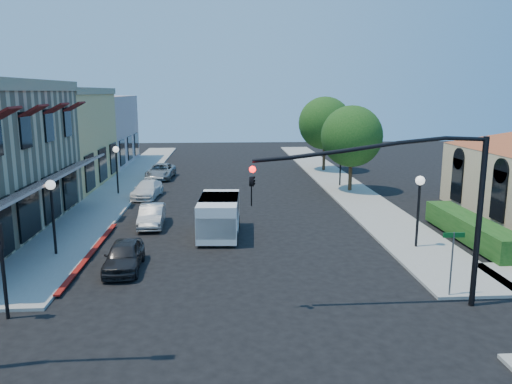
{
  "coord_description": "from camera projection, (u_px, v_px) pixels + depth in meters",
  "views": [
    {
      "loc": [
        -0.73,
        -14.53,
        7.46
      ],
      "look_at": [
        0.85,
        9.49,
        2.6
      ],
      "focal_mm": 35.0,
      "sensor_mm": 36.0,
      "label": 1
    }
  ],
  "objects": [
    {
      "name": "sidewalk_left",
      "position": [
        128.0,
        182.0,
        41.57
      ],
      "size": [
        3.5,
        50.0,
        0.12
      ],
      "primitive_type": "cube",
      "color": "gray",
      "rests_on": "ground"
    },
    {
      "name": "parked_car_c",
      "position": [
        147.0,
        189.0,
        35.68
      ],
      "size": [
        2.11,
        4.21,
        1.17
      ],
      "primitive_type": "imported",
      "rotation": [
        0.0,
        0.0,
        -0.12
      ],
      "color": "white",
      "rests_on": "ground"
    },
    {
      "name": "hedge",
      "position": [
        470.0,
        241.0,
        25.29
      ],
      "size": [
        1.4,
        8.0,
        1.1
      ],
      "primitive_type": "cube",
      "color": "#174513",
      "rests_on": "ground"
    },
    {
      "name": "street_tree_a",
      "position": [
        352.0,
        136.0,
        36.99
      ],
      "size": [
        4.56,
        4.56,
        6.48
      ],
      "color": "#362615",
      "rests_on": "ground"
    },
    {
      "name": "yellow_stucco_building",
      "position": [
        36.0,
        139.0,
        39.42
      ],
      "size": [
        10.0,
        12.0,
        7.6
      ],
      "primitive_type": "cube",
      "color": "tan",
      "rests_on": "ground"
    },
    {
      "name": "signal_mast_arm",
      "position": [
        420.0,
        194.0,
        16.77
      ],
      "size": [
        8.01,
        0.39,
        6.0
      ],
      "color": "black",
      "rests_on": "ground"
    },
    {
      "name": "white_van",
      "position": [
        219.0,
        214.0,
        26.01
      ],
      "size": [
        2.26,
        4.71,
        2.04
      ],
      "color": "white",
      "rests_on": "ground"
    },
    {
      "name": "parked_car_a",
      "position": [
        124.0,
        256.0,
        21.16
      ],
      "size": [
        1.56,
        3.67,
        1.24
      ],
      "primitive_type": "imported",
      "rotation": [
        0.0,
        0.0,
        0.03
      ],
      "color": "black",
      "rests_on": "ground"
    },
    {
      "name": "lamppost_left_near",
      "position": [
        52.0,
        198.0,
        22.47
      ],
      "size": [
        0.44,
        0.44,
        3.57
      ],
      "color": "black",
      "rests_on": "ground"
    },
    {
      "name": "curb_red_strip",
      "position": [
        92.0,
        255.0,
        23.12
      ],
      "size": [
        0.25,
        10.0,
        0.06
      ],
      "primitive_type": "cube",
      "color": "maroon",
      "rests_on": "ground"
    },
    {
      "name": "lamppost_right_near",
      "position": [
        419.0,
        193.0,
        23.57
      ],
      "size": [
        0.44,
        0.44,
        3.57
      ],
      "color": "black",
      "rests_on": "ground"
    },
    {
      "name": "parked_car_b",
      "position": [
        152.0,
        216.0,
        28.02
      ],
      "size": [
        1.42,
        3.73,
        1.22
      ],
      "primitive_type": "imported",
      "rotation": [
        0.0,
        0.0,
        0.04
      ],
      "color": "#A2A5A7",
      "rests_on": "ground"
    },
    {
      "name": "sidewalk_right",
      "position": [
        335.0,
        180.0,
        42.7
      ],
      "size": [
        3.5,
        50.0,
        0.12
      ],
      "primitive_type": "cube",
      "color": "gray",
      "rests_on": "ground"
    },
    {
      "name": "ground",
      "position": [
        249.0,
        332.0,
        15.74
      ],
      "size": [
        120.0,
        120.0,
        0.0
      ],
      "primitive_type": "plane",
      "color": "black",
      "rests_on": "ground"
    },
    {
      "name": "lamppost_right_far",
      "position": [
        341.0,
        153.0,
        39.22
      ],
      "size": [
        0.44,
        0.44,
        3.57
      ],
      "color": "black",
      "rests_on": "ground"
    },
    {
      "name": "street_tree_b",
      "position": [
        325.0,
        123.0,
        46.7
      ],
      "size": [
        4.94,
        4.94,
        7.02
      ],
      "color": "#362615",
      "rests_on": "ground"
    },
    {
      "name": "street_name_sign",
      "position": [
        452.0,
        254.0,
        18.03
      ],
      "size": [
        0.8,
        0.06,
        2.5
      ],
      "color": "#595B5E",
      "rests_on": "ground"
    },
    {
      "name": "parked_car_d",
      "position": [
        161.0,
        171.0,
        43.4
      ],
      "size": [
        2.37,
        4.7,
        1.28
      ],
      "primitive_type": "imported",
      "rotation": [
        0.0,
        0.0,
        -0.06
      ],
      "color": "gray",
      "rests_on": "ground"
    },
    {
      "name": "lamppost_left_far",
      "position": [
        116.0,
        158.0,
        36.17
      ],
      "size": [
        0.44,
        0.44,
        3.57
      ],
      "color": "black",
      "rests_on": "ground"
    },
    {
      "name": "secondary_signal",
      "position": [
        0.0,
        253.0,
        16.14
      ],
      "size": [
        0.28,
        0.42,
        3.32
      ],
      "color": "black",
      "rests_on": "ground"
    },
    {
      "name": "pink_stucco_building",
      "position": [
        79.0,
        131.0,
        51.22
      ],
      "size": [
        10.0,
        12.0,
        7.0
      ],
      "primitive_type": "cube",
      "color": "tan",
      "rests_on": "ground"
    }
  ]
}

